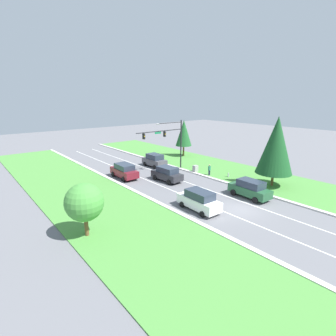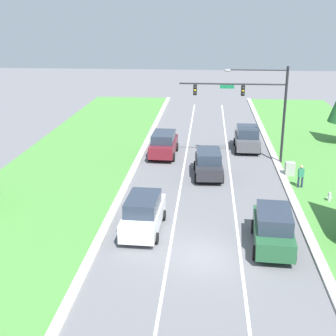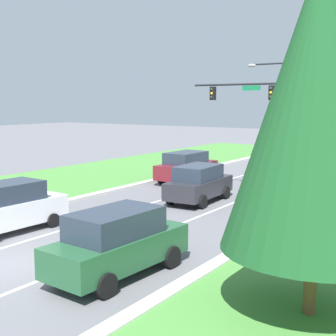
{
  "view_description": "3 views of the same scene",
  "coord_description": "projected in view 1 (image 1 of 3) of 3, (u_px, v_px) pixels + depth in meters",
  "views": [
    {
      "loc": [
        -21.55,
        -14.45,
        11.08
      ],
      "look_at": [
        -0.51,
        11.14,
        2.15
      ],
      "focal_mm": 28.0,
      "sensor_mm": 36.0,
      "label": 1
    },
    {
      "loc": [
        -0.03,
        -20.94,
        11.64
      ],
      "look_at": [
        -2.51,
        7.7,
        2.04
      ],
      "focal_mm": 50.0,
      "sensor_mm": 36.0,
      "label": 2
    },
    {
      "loc": [
        12.54,
        -9.34,
        5.32
      ],
      "look_at": [
        0.01,
        9.32,
        2.16
      ],
      "focal_mm": 50.0,
      "sensor_mm": 36.0,
      "label": 3
    }
  ],
  "objects": [
    {
      "name": "pedestrian",
      "position": [
        209.0,
        169.0,
        38.17
      ],
      "size": [
        0.41,
        0.28,
        1.69
      ],
      "rotation": [
        0.0,
        0.0,
        3.3
      ],
      "color": "#232842",
      "rests_on": "ground_plane"
    },
    {
      "name": "grass_verge_right",
      "position": [
        292.0,
        187.0,
        33.55
      ],
      "size": [
        10.0,
        90.0,
        0.08
      ],
      "color": "#4C8E3D",
      "rests_on": "ground_plane"
    },
    {
      "name": "conifer_near_right_tree",
      "position": [
        184.0,
        133.0,
        49.89
      ],
      "size": [
        3.08,
        3.08,
        7.04
      ],
      "color": "brown",
      "rests_on": "ground_plane"
    },
    {
      "name": "burgundy_suv",
      "position": [
        124.0,
        171.0,
        37.05
      ],
      "size": [
        2.27,
        5.0,
        2.05
      ],
      "rotation": [
        0.0,
        0.0,
        -0.02
      ],
      "color": "maroon",
      "rests_on": "ground_plane"
    },
    {
      "name": "charcoal_suv",
      "position": [
        167.0,
        174.0,
        35.73
      ],
      "size": [
        2.28,
        4.74,
        1.99
      ],
      "rotation": [
        0.0,
        0.0,
        0.05
      ],
      "color": "#28282D",
      "rests_on": "ground_plane"
    },
    {
      "name": "utility_cabinet",
      "position": [
        195.0,
        169.0,
        39.98
      ],
      "size": [
        0.7,
        0.6,
        1.08
      ],
      "color": "#9E9E99",
      "rests_on": "ground_plane"
    },
    {
      "name": "forest_suv",
      "position": [
        250.0,
        189.0,
        29.74
      ],
      "size": [
        2.3,
        4.93,
        2.08
      ],
      "rotation": [
        0.0,
        0.0,
        -0.06
      ],
      "color": "#235633",
      "rests_on": "ground_plane"
    },
    {
      "name": "traffic_signal_mast",
      "position": [
        169.0,
        138.0,
        39.45
      ],
      "size": [
        8.36,
        0.41,
        7.75
      ],
      "color": "black",
      "rests_on": "ground_plane"
    },
    {
      "name": "oak_near_left_tree",
      "position": [
        84.0,
        202.0,
        20.88
      ],
      "size": [
        3.12,
        3.12,
        4.57
      ],
      "color": "brown",
      "rests_on": "ground_plane"
    },
    {
      "name": "graphite_suv",
      "position": [
        154.0,
        160.0,
        43.31
      ],
      "size": [
        2.21,
        4.55,
        2.1
      ],
      "rotation": [
        0.0,
        0.0,
        -0.01
      ],
      "color": "#4C4C51",
      "rests_on": "ground_plane"
    },
    {
      "name": "white_suv",
      "position": [
        199.0,
        200.0,
        26.46
      ],
      "size": [
        2.2,
        4.86,
        2.07
      ],
      "rotation": [
        0.0,
        0.0,
        -0.04
      ],
      "color": "white",
      "rests_on": "ground_plane"
    },
    {
      "name": "conifer_far_right_tree",
      "position": [
        276.0,
        145.0,
        32.57
      ],
      "size": [
        4.5,
        4.5,
        8.95
      ],
      "color": "brown",
      "rests_on": "ground_plane"
    },
    {
      "name": "grass_verge_left",
      "position": [
        156.0,
        246.0,
        20.18
      ],
      "size": [
        10.0,
        90.0,
        0.08
      ],
      "color": "#4C8E3D",
      "rests_on": "ground_plane"
    },
    {
      "name": "lane_stripe_inner_left",
      "position": [
        230.0,
        214.0,
        25.77
      ],
      "size": [
        0.14,
        81.0,
        0.01
      ],
      "color": "white",
      "rests_on": "ground_plane"
    },
    {
      "name": "fire_hydrant",
      "position": [
        228.0,
        175.0,
        37.45
      ],
      "size": [
        0.34,
        0.2,
        0.7
      ],
      "color": "#B7B7BC",
      "rests_on": "ground_plane"
    },
    {
      "name": "lane_stripe_inner_right",
      "position": [
        251.0,
        205.0,
        27.98
      ],
      "size": [
        0.14,
        81.0,
        0.01
      ],
      "color": "white",
      "rests_on": "ground_plane"
    },
    {
      "name": "curb_strip_right",
      "position": [
        270.0,
        196.0,
        30.32
      ],
      "size": [
        0.5,
        90.0,
        0.15
      ],
      "color": "beige",
      "rests_on": "ground_plane"
    },
    {
      "name": "curb_strip_left",
      "position": [
        203.0,
        225.0,
        23.39
      ],
      "size": [
        0.5,
        90.0,
        0.15
      ],
      "color": "beige",
      "rests_on": "ground_plane"
    },
    {
      "name": "ground_plane",
      "position": [
        241.0,
        209.0,
        26.88
      ],
      "size": [
        160.0,
        160.0,
        0.0
      ],
      "primitive_type": "plane",
      "color": "slate"
    }
  ]
}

